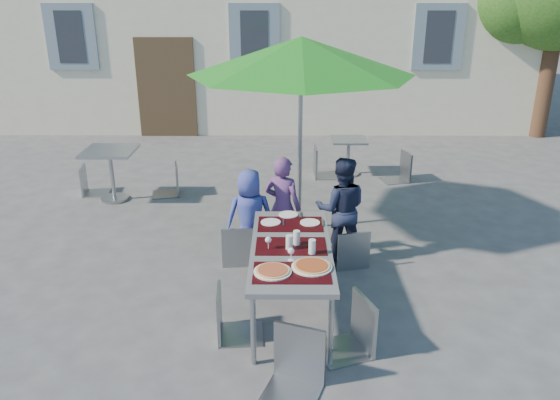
{
  "coord_description": "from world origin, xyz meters",
  "views": [
    {
      "loc": [
        0.63,
        -4.85,
        3.13
      ],
      "look_at": [
        0.59,
        0.97,
        0.9
      ],
      "focal_mm": 35.0,
      "sensor_mm": 36.0,
      "label": 1
    }
  ],
  "objects_px": {
    "pizza_near_left": "(273,271)",
    "chair_4": "(355,294)",
    "pizza_near_right": "(312,266)",
    "cafe_table_0": "(111,164)",
    "bg_chair_r_0": "(169,162)",
    "chair_0": "(239,221)",
    "child_0": "(250,216)",
    "dining_table": "(291,251)",
    "chair_5": "(296,326)",
    "patio_umbrella": "(301,57)",
    "bg_chair_l_0": "(87,163)",
    "cafe_table_1": "(348,152)",
    "chair_1": "(296,226)",
    "bg_chair_r_1": "(402,150)",
    "chair_3": "(229,285)",
    "bg_chair_l_1": "(322,144)",
    "child_2": "(341,209)",
    "chair_2": "(352,226)",
    "child_1": "(283,207)"
  },
  "relations": [
    {
      "from": "dining_table",
      "to": "chair_4",
      "type": "distance_m",
      "value": 0.87
    },
    {
      "from": "chair_0",
      "to": "bg_chair_l_0",
      "type": "relative_size",
      "value": 1.08
    },
    {
      "from": "bg_chair_r_0",
      "to": "bg_chair_r_1",
      "type": "xyz_separation_m",
      "value": [
        3.9,
        0.72,
        0.01
      ]
    },
    {
      "from": "bg_chair_r_0",
      "to": "child_1",
      "type": "bearing_deg",
      "value": -50.3
    },
    {
      "from": "child_2",
      "to": "cafe_table_0",
      "type": "relative_size",
      "value": 1.57
    },
    {
      "from": "dining_table",
      "to": "chair_1",
      "type": "relative_size",
      "value": 2.15
    },
    {
      "from": "chair_0",
      "to": "chair_5",
      "type": "xyz_separation_m",
      "value": [
        0.63,
        -2.25,
        0.04
      ]
    },
    {
      "from": "chair_0",
      "to": "child_0",
      "type": "bearing_deg",
      "value": 34.41
    },
    {
      "from": "bg_chair_r_0",
      "to": "cafe_table_1",
      "type": "bearing_deg",
      "value": 19.55
    },
    {
      "from": "child_0",
      "to": "chair_4",
      "type": "distance_m",
      "value": 2.09
    },
    {
      "from": "pizza_near_right",
      "to": "bg_chair_r_0",
      "type": "height_order",
      "value": "bg_chair_r_0"
    },
    {
      "from": "chair_5",
      "to": "patio_umbrella",
      "type": "relative_size",
      "value": 0.35
    },
    {
      "from": "chair_5",
      "to": "bg_chair_r_0",
      "type": "relative_size",
      "value": 1.08
    },
    {
      "from": "cafe_table_0",
      "to": "bg_chair_l_0",
      "type": "distance_m",
      "value": 0.56
    },
    {
      "from": "pizza_near_left",
      "to": "bg_chair_r_0",
      "type": "relative_size",
      "value": 0.37
    },
    {
      "from": "chair_1",
      "to": "patio_umbrella",
      "type": "relative_size",
      "value": 0.29
    },
    {
      "from": "chair_4",
      "to": "bg_chair_r_1",
      "type": "relative_size",
      "value": 1.05
    },
    {
      "from": "bg_chair_l_1",
      "to": "pizza_near_right",
      "type": "bearing_deg",
      "value": -94.93
    },
    {
      "from": "pizza_near_right",
      "to": "cafe_table_0",
      "type": "height_order",
      "value": "cafe_table_0"
    },
    {
      "from": "chair_4",
      "to": "bg_chair_l_1",
      "type": "xyz_separation_m",
      "value": [
        0.04,
        5.1,
        0.02
      ]
    },
    {
      "from": "chair_0",
      "to": "chair_5",
      "type": "bearing_deg",
      "value": -74.3
    },
    {
      "from": "pizza_near_right",
      "to": "child_1",
      "type": "relative_size",
      "value": 0.29
    },
    {
      "from": "child_2",
      "to": "bg_chair_r_1",
      "type": "xyz_separation_m",
      "value": [
        1.36,
        3.0,
        -0.09
      ]
    },
    {
      "from": "dining_table",
      "to": "chair_5",
      "type": "bearing_deg",
      "value": -88.81
    },
    {
      "from": "chair_1",
      "to": "chair_5",
      "type": "distance_m",
      "value": 2.27
    },
    {
      "from": "chair_3",
      "to": "bg_chair_r_1",
      "type": "bearing_deg",
      "value": 61.21
    },
    {
      "from": "pizza_near_left",
      "to": "child_0",
      "type": "distance_m",
      "value": 1.75
    },
    {
      "from": "chair_2",
      "to": "chair_5",
      "type": "distance_m",
      "value": 2.3
    },
    {
      "from": "chair_1",
      "to": "bg_chair_r_1",
      "type": "xyz_separation_m",
      "value": [
        1.9,
        3.15,
        0.06
      ]
    },
    {
      "from": "cafe_table_1",
      "to": "bg_chair_l_1",
      "type": "relative_size",
      "value": 0.64
    },
    {
      "from": "chair_1",
      "to": "chair_3",
      "type": "distance_m",
      "value": 1.66
    },
    {
      "from": "pizza_near_left",
      "to": "chair_4",
      "type": "bearing_deg",
      "value": -7.73
    },
    {
      "from": "pizza_near_left",
      "to": "chair_4",
      "type": "relative_size",
      "value": 0.34
    },
    {
      "from": "patio_umbrella",
      "to": "chair_1",
      "type": "bearing_deg",
      "value": -93.47
    },
    {
      "from": "bg_chair_l_1",
      "to": "child_1",
      "type": "bearing_deg",
      "value": -102.42
    },
    {
      "from": "dining_table",
      "to": "child_2",
      "type": "distance_m",
      "value": 1.39
    },
    {
      "from": "chair_4",
      "to": "chair_5",
      "type": "distance_m",
      "value": 0.76
    },
    {
      "from": "pizza_near_left",
      "to": "cafe_table_1",
      "type": "xyz_separation_m",
      "value": [
        1.27,
        5.14,
        -0.35
      ]
    },
    {
      "from": "chair_2",
      "to": "chair_5",
      "type": "bearing_deg",
      "value": -108.06
    },
    {
      "from": "patio_umbrella",
      "to": "bg_chair_l_1",
      "type": "xyz_separation_m",
      "value": [
        0.46,
        2.33,
        -1.75
      ]
    },
    {
      "from": "pizza_near_left",
      "to": "cafe_table_0",
      "type": "relative_size",
      "value": 0.42
    },
    {
      "from": "pizza_near_left",
      "to": "chair_4",
      "type": "height_order",
      "value": "chair_4"
    },
    {
      "from": "child_0",
      "to": "child_2",
      "type": "xyz_separation_m",
      "value": [
        1.11,
        0.07,
        0.07
      ]
    },
    {
      "from": "chair_2",
      "to": "chair_4",
      "type": "xyz_separation_m",
      "value": [
        -0.17,
        -1.66,
        0.06
      ]
    },
    {
      "from": "pizza_near_right",
      "to": "bg_chair_r_1",
      "type": "height_order",
      "value": "bg_chair_r_1"
    },
    {
      "from": "child_2",
      "to": "pizza_near_left",
      "type": "bearing_deg",
      "value": 69.12
    },
    {
      "from": "cafe_table_0",
      "to": "cafe_table_1",
      "type": "height_order",
      "value": "cafe_table_0"
    },
    {
      "from": "child_2",
      "to": "chair_1",
      "type": "distance_m",
      "value": 0.59
    },
    {
      "from": "chair_3",
      "to": "bg_chair_r_1",
      "type": "relative_size",
      "value": 0.99
    },
    {
      "from": "pizza_near_left",
      "to": "patio_umbrella",
      "type": "distance_m",
      "value": 3.13
    }
  ]
}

